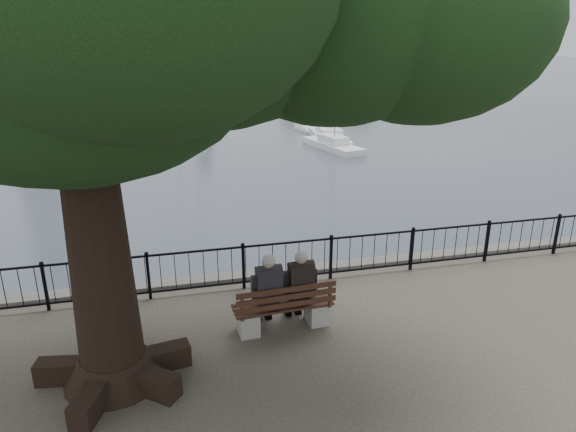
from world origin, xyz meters
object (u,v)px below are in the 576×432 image
object	(u,v)px
person_left	(267,294)
person_right	(298,289)
lion_monument	(200,78)
bench	(284,312)

from	to	relation	value
person_left	person_right	xyz separation A→B (m)	(0.62, 0.04, 0.00)
lion_monument	person_right	bearing A→B (deg)	-92.58
bench	lion_monument	size ratio (longest dim) A/B	0.23
bench	lion_monument	bearing A→B (deg)	87.05
bench	lion_monument	world-z (taller)	lion_monument
bench	lion_monument	xyz separation A→B (m)	(2.53, 49.25, 0.74)
person_left	lion_monument	world-z (taller)	lion_monument
lion_monument	person_left	bearing A→B (deg)	-93.29
person_left	lion_monument	distance (m)	49.25
person_left	person_right	size ratio (longest dim) A/B	1.00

